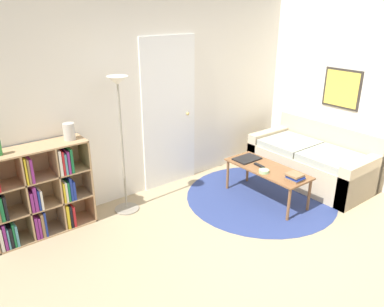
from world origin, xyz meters
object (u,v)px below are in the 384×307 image
Objects in this scene: bookshelf at (37,193)px; laptop at (247,159)px; vase_on_shelf at (69,131)px; coffee_table at (267,171)px; bowl at (264,171)px; floor_lamp at (120,113)px; couch at (314,161)px.

bookshelf reaches higher than laptop.
vase_on_shelf is at bearing -0.31° from bookshelf.
coffee_table is 2.50m from vase_on_shelf.
bowl is (2.46, -1.08, -0.02)m from bookshelf.
bookshelf is at bearing 158.83° from coffee_table.
coffee_table is 0.18m from bowl.
coffee_table is (2.61, -1.01, -0.09)m from bookshelf.
floor_lamp is at bearing -7.45° from bookshelf.
couch is at bearing -15.67° from bookshelf.
laptop is at bearing 71.98° from bowl.
couch is (3.62, -1.02, -0.21)m from bookshelf.
floor_lamp reaches higher than couch.
bowl is at bearing -33.13° from floor_lamp.
laptop is at bearing -13.98° from bookshelf.
bookshelf reaches higher than bowl.
vase_on_shelf reaches higher than bookshelf.
coffee_table is (1.60, -0.88, -0.86)m from floor_lamp.
bowl is at bearing -154.03° from coffee_table.
coffee_table is at bearing -21.17° from bookshelf.
laptop is at bearing 91.03° from coffee_table.
bowl is 0.68× the size of vase_on_shelf.
laptop reaches higher than coffee_table.
vase_on_shelf is (-0.56, 0.13, -0.15)m from floor_lamp.
vase_on_shelf is (-2.02, 1.08, 0.65)m from bowl.
vase_on_shelf is at bearing 162.34° from couch.
coffee_table is 6.08× the size of vase_on_shelf.
vase_on_shelf is (-2.16, 0.64, 0.66)m from laptop.
vase_on_shelf reaches higher than couch.
couch reaches higher than bowl.
bookshelf is 3.77m from couch.
bowl is at bearing -28.10° from vase_on_shelf.
couch is at bearing -18.67° from floor_lamp.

